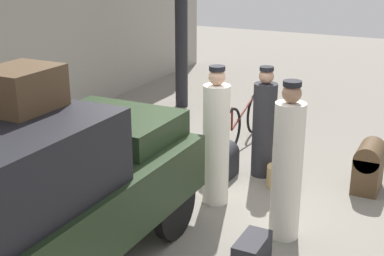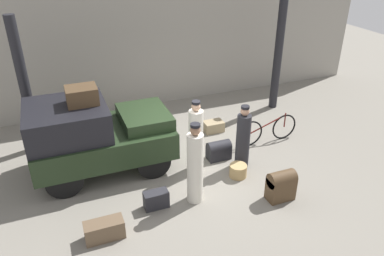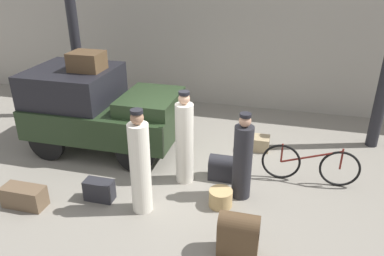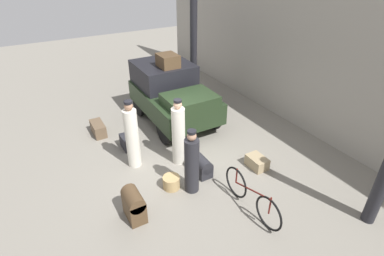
% 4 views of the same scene
% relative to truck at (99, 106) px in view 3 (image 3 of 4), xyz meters
% --- Properties ---
extents(ground_plane, '(30.00, 30.00, 0.00)m').
position_rel_truck_xyz_m(ground_plane, '(2.03, -0.72, -0.98)').
color(ground_plane, gray).
extents(station_building_facade, '(16.00, 0.15, 4.50)m').
position_rel_truck_xyz_m(station_building_facade, '(2.03, 3.36, 1.27)').
color(station_building_facade, gray).
rests_on(station_building_facade, ground).
extents(canopy_pillar_left, '(0.26, 0.26, 3.50)m').
position_rel_truck_xyz_m(canopy_pillar_left, '(-1.37, 1.60, 0.78)').
color(canopy_pillar_left, black).
rests_on(canopy_pillar_left, ground).
extents(truck, '(3.21, 1.86, 1.78)m').
position_rel_truck_xyz_m(truck, '(0.00, 0.00, 0.00)').
color(truck, black).
rests_on(truck, ground).
extents(bicycle, '(1.81, 0.04, 0.79)m').
position_rel_truck_xyz_m(bicycle, '(4.50, -0.36, -0.60)').
color(bicycle, black).
rests_on(bicycle, ground).
extents(wicker_basket, '(0.41, 0.41, 0.30)m').
position_rel_truck_xyz_m(wicker_basket, '(3.01, -1.52, -0.82)').
color(wicker_basket, tan).
rests_on(wicker_basket, ground).
extents(porter_with_bicycle, '(0.34, 0.34, 1.85)m').
position_rel_truck_xyz_m(porter_with_bicycle, '(1.73, -1.96, -0.12)').
color(porter_with_bicycle, silver).
rests_on(porter_with_bicycle, ground).
extents(porter_lifting_near_truck, '(0.34, 0.34, 1.62)m').
position_rel_truck_xyz_m(porter_lifting_near_truck, '(3.30, -1.13, -0.23)').
color(porter_lifting_near_truck, '#232328').
rests_on(porter_lifting_near_truck, ground).
extents(conductor_in_dark_uniform, '(0.34, 0.34, 1.82)m').
position_rel_truck_xyz_m(conductor_in_dark_uniform, '(2.18, -0.88, -0.13)').
color(conductor_in_dark_uniform, silver).
rests_on(conductor_in_dark_uniform, ground).
extents(trunk_large_brown, '(0.51, 0.26, 0.38)m').
position_rel_truck_xyz_m(trunk_large_brown, '(0.89, -1.88, -0.79)').
color(trunk_large_brown, '#232328').
rests_on(trunk_large_brown, ground).
extents(suitcase_tan_flat, '(0.74, 0.34, 0.38)m').
position_rel_truck_xyz_m(suitcase_tan_flat, '(-0.28, -2.39, -0.79)').
color(suitcase_tan_flat, brown).
rests_on(suitcase_tan_flat, ground).
extents(trunk_barrel_dark, '(0.59, 0.34, 0.49)m').
position_rel_truck_xyz_m(trunk_barrel_dark, '(2.92, -0.64, -0.73)').
color(trunk_barrel_dark, '#232328').
rests_on(trunk_barrel_dark, ground).
extents(suitcase_small_leather, '(0.56, 0.39, 0.30)m').
position_rel_truck_xyz_m(suitcase_small_leather, '(3.40, 0.76, -0.83)').
color(suitcase_small_leather, '#9E8966').
rests_on(suitcase_small_leather, ground).
extents(suitcase_black_upright, '(0.58, 0.35, 0.69)m').
position_rel_truck_xyz_m(suitcase_black_upright, '(3.46, -2.60, -0.61)').
color(suitcase_black_upright, '#4C3823').
rests_on(suitcase_black_upright, ground).
extents(trunk_on_truck_roof, '(0.67, 0.56, 0.39)m').
position_rel_truck_xyz_m(trunk_on_truck_roof, '(-0.16, 0.00, 1.00)').
color(trunk_on_truck_roof, '#4C3823').
rests_on(trunk_on_truck_roof, truck).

